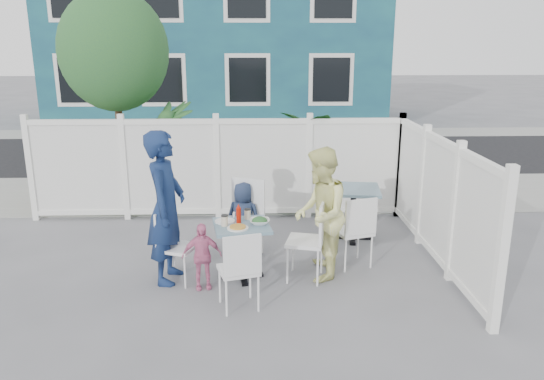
{
  "coord_description": "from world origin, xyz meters",
  "views": [
    {
      "loc": [
        0.69,
        -5.74,
        2.74
      ],
      "look_at": [
        0.9,
        0.53,
        0.98
      ],
      "focal_mm": 35.0,
      "sensor_mm": 36.0,
      "label": 1
    }
  ],
  "objects_px": {
    "chair_right": "(312,234)",
    "toddler": "(202,256)",
    "woman": "(320,214)",
    "man": "(166,207)",
    "chair_back": "(245,212)",
    "spare_table": "(353,200)",
    "boy": "(243,218)",
    "utility_cabinet": "(105,160)",
    "chair_left": "(172,240)",
    "main_table": "(242,237)",
    "chair_near": "(240,265)"
  },
  "relations": [
    {
      "from": "chair_near",
      "to": "woman",
      "type": "xyz_separation_m",
      "value": [
        0.92,
        0.81,
        0.28
      ]
    },
    {
      "from": "toddler",
      "to": "chair_back",
      "type": "bearing_deg",
      "value": 54.87
    },
    {
      "from": "chair_left",
      "to": "spare_table",
      "type": "bearing_deg",
      "value": 138.76
    },
    {
      "from": "utility_cabinet",
      "to": "man",
      "type": "distance_m",
      "value": 4.27
    },
    {
      "from": "chair_left",
      "to": "boy",
      "type": "height_order",
      "value": "boy"
    },
    {
      "from": "man",
      "to": "toddler",
      "type": "xyz_separation_m",
      "value": [
        0.41,
        -0.24,
        -0.51
      ]
    },
    {
      "from": "boy",
      "to": "toddler",
      "type": "relative_size",
      "value": 1.24
    },
    {
      "from": "chair_back",
      "to": "man",
      "type": "relative_size",
      "value": 0.56
    },
    {
      "from": "toddler",
      "to": "utility_cabinet",
      "type": "bearing_deg",
      "value": 108.45
    },
    {
      "from": "man",
      "to": "woman",
      "type": "distance_m",
      "value": 1.79
    },
    {
      "from": "utility_cabinet",
      "to": "woman",
      "type": "relative_size",
      "value": 0.78
    },
    {
      "from": "spare_table",
      "to": "boy",
      "type": "bearing_deg",
      "value": -163.42
    },
    {
      "from": "toddler",
      "to": "man",
      "type": "bearing_deg",
      "value": 140.44
    },
    {
      "from": "boy",
      "to": "toddler",
      "type": "height_order",
      "value": "boy"
    },
    {
      "from": "utility_cabinet",
      "to": "toddler",
      "type": "bearing_deg",
      "value": -69.51
    },
    {
      "from": "utility_cabinet",
      "to": "main_table",
      "type": "bearing_deg",
      "value": -63.11
    },
    {
      "from": "main_table",
      "to": "chair_right",
      "type": "xyz_separation_m",
      "value": [
        0.83,
        -0.06,
        0.04
      ]
    },
    {
      "from": "spare_table",
      "to": "chair_back",
      "type": "bearing_deg",
      "value": -161.19
    },
    {
      "from": "utility_cabinet",
      "to": "chair_near",
      "type": "height_order",
      "value": "utility_cabinet"
    },
    {
      "from": "man",
      "to": "toddler",
      "type": "bearing_deg",
      "value": -113.74
    },
    {
      "from": "man",
      "to": "chair_left",
      "type": "bearing_deg",
      "value": -102.2
    },
    {
      "from": "main_table",
      "to": "boy",
      "type": "xyz_separation_m",
      "value": [
        0.0,
        0.8,
        -0.04
      ]
    },
    {
      "from": "chair_right",
      "to": "toddler",
      "type": "distance_m",
      "value": 1.31
    },
    {
      "from": "main_table",
      "to": "chair_right",
      "type": "relative_size",
      "value": 0.75
    },
    {
      "from": "spare_table",
      "to": "toddler",
      "type": "relative_size",
      "value": 1.03
    },
    {
      "from": "chair_left",
      "to": "boy",
      "type": "distance_m",
      "value": 1.16
    },
    {
      "from": "main_table",
      "to": "chair_near",
      "type": "height_order",
      "value": "chair_near"
    },
    {
      "from": "utility_cabinet",
      "to": "chair_left",
      "type": "xyz_separation_m",
      "value": [
        1.81,
        -3.9,
        -0.11
      ]
    },
    {
      "from": "man",
      "to": "woman",
      "type": "bearing_deg",
      "value": -82.74
    },
    {
      "from": "chair_left",
      "to": "chair_back",
      "type": "bearing_deg",
      "value": 152.71
    },
    {
      "from": "main_table",
      "to": "woman",
      "type": "height_order",
      "value": "woman"
    },
    {
      "from": "chair_back",
      "to": "chair_near",
      "type": "bearing_deg",
      "value": 108.82
    },
    {
      "from": "man",
      "to": "boy",
      "type": "bearing_deg",
      "value": -40.49
    },
    {
      "from": "utility_cabinet",
      "to": "chair_near",
      "type": "bearing_deg",
      "value": -67.96
    },
    {
      "from": "woman",
      "to": "man",
      "type": "bearing_deg",
      "value": -81.39
    },
    {
      "from": "utility_cabinet",
      "to": "boy",
      "type": "bearing_deg",
      "value": -56.72
    },
    {
      "from": "chair_back",
      "to": "toddler",
      "type": "xyz_separation_m",
      "value": [
        -0.48,
        -1.0,
        -0.2
      ]
    },
    {
      "from": "spare_table",
      "to": "man",
      "type": "height_order",
      "value": "man"
    },
    {
      "from": "chair_left",
      "to": "chair_back",
      "type": "relative_size",
      "value": 0.85
    },
    {
      "from": "main_table",
      "to": "chair_back",
      "type": "bearing_deg",
      "value": 87.71
    },
    {
      "from": "spare_table",
      "to": "chair_right",
      "type": "xyz_separation_m",
      "value": [
        -0.72,
        -1.32,
        -0.02
      ]
    },
    {
      "from": "chair_left",
      "to": "chair_near",
      "type": "bearing_deg",
      "value": 66.47
    },
    {
      "from": "spare_table",
      "to": "chair_right",
      "type": "bearing_deg",
      "value": -118.74
    },
    {
      "from": "main_table",
      "to": "toddler",
      "type": "bearing_deg",
      "value": -150.44
    },
    {
      "from": "chair_back",
      "to": "man",
      "type": "distance_m",
      "value": 1.21
    },
    {
      "from": "chair_left",
      "to": "woman",
      "type": "xyz_separation_m",
      "value": [
        1.73,
        0.04,
        0.29
      ]
    },
    {
      "from": "woman",
      "to": "toddler",
      "type": "relative_size",
      "value": 2.02
    },
    {
      "from": "chair_back",
      "to": "toddler",
      "type": "relative_size",
      "value": 1.29
    },
    {
      "from": "chair_left",
      "to": "chair_right",
      "type": "height_order",
      "value": "chair_right"
    },
    {
      "from": "man",
      "to": "woman",
      "type": "height_order",
      "value": "man"
    }
  ]
}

